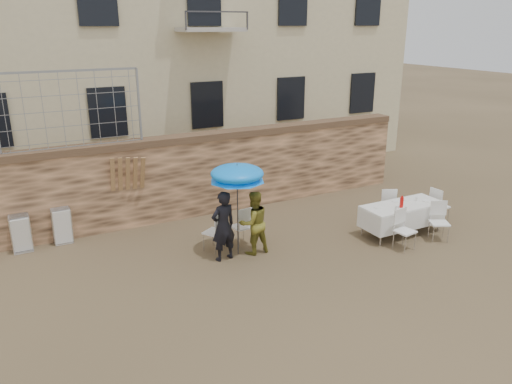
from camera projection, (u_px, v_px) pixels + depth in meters
name	position (u px, v px, depth m)	size (l,w,h in m)	color
ground	(290.00, 295.00, 9.71)	(80.00, 80.00, 0.00)	brown
stone_wall	(195.00, 175.00, 13.56)	(13.00, 0.50, 2.20)	#8F6747
chain_link_fence	(71.00, 110.00, 11.61)	(3.20, 0.06, 1.80)	gray
man_suit	(223.00, 226.00, 10.94)	(0.59, 0.38, 1.60)	black
woman_dress	(254.00, 223.00, 11.28)	(0.72, 0.56, 1.48)	#A49C32
umbrella	(237.00, 176.00, 10.86)	(1.23, 1.23, 1.98)	#3F3F44
couple_chair_left	(214.00, 231.00, 11.50)	(0.48, 0.48, 0.96)	white
couple_chair_right	(241.00, 226.00, 11.81)	(0.48, 0.48, 0.96)	white
banquet_table	(403.00, 206.00, 12.35)	(2.10, 0.85, 0.78)	silver
soda_bottle	(402.00, 202.00, 12.08)	(0.09, 0.09, 0.26)	red
table_chair_front_left	(405.00, 230.00, 11.54)	(0.48, 0.48, 0.96)	white
table_chair_front_right	(440.00, 222.00, 12.02)	(0.48, 0.48, 0.96)	white
table_chair_back	(386.00, 204.00, 13.19)	(0.48, 0.48, 0.96)	white
table_chair_side	(439.00, 205.00, 13.13)	(0.48, 0.48, 0.96)	white
chair_stack_left	(20.00, 231.00, 11.57)	(0.46, 0.47, 0.92)	white
chair_stack_right	(61.00, 224.00, 11.96)	(0.46, 0.40, 0.92)	white
wood_planks	(126.00, 192.00, 12.55)	(0.70, 0.20, 2.00)	#A37749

